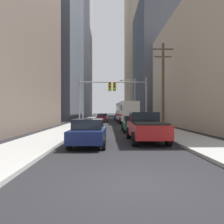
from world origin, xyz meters
TOP-DOWN VIEW (x-y plane):
  - ground_plane at (0.00, 0.00)m, footprint 400.00×400.00m
  - sidewalk_left at (-4.91, 50.00)m, footprint 3.12×160.00m
  - sidewalk_right at (4.91, 50.00)m, footprint 3.12×160.00m
  - city_bus at (2.45, 31.36)m, footprint 2.93×11.59m
  - pickup_truck_red at (1.83, 8.55)m, footprint 2.20×5.40m
  - sedan_navy at (-1.70, 6.73)m, footprint 1.95×4.26m
  - sedan_green at (1.74, 15.34)m, footprint 1.95×4.25m
  - sedan_maroon at (-1.64, 33.87)m, footprint 1.95×4.21m
  - sedan_blue at (1.78, 43.07)m, footprint 1.95×4.25m
  - sedan_beige at (-1.55, 41.10)m, footprint 1.95×4.23m
  - traffic_signal_near_left at (-2.31, 20.80)m, footprint 3.86×0.44m
  - traffic_signal_near_right at (2.22, 20.80)m, footprint 4.05×0.44m
  - utility_pole_right at (5.22, 17.83)m, footprint 2.20×0.28m
  - street_lamp_right at (3.62, 32.72)m, footprint 2.67×0.32m
  - building_left_mid_office at (-17.57, 49.15)m, footprint 19.64×24.26m
  - building_left_far_tower at (-16.40, 93.74)m, footprint 17.37×20.11m
  - building_right_mid_block at (18.70, 50.59)m, footprint 23.78×21.32m
  - building_right_far_highrise at (19.09, 88.24)m, footprint 23.41×28.61m

SIDE VIEW (x-z plane):
  - ground_plane at x=0.00m, z-range 0.00..0.00m
  - sidewalk_left at x=-4.91m, z-range 0.00..0.15m
  - sidewalk_right at x=4.91m, z-range 0.00..0.15m
  - sedan_navy at x=-1.70m, z-range 0.01..1.53m
  - sedan_green at x=1.74m, z-range 0.01..1.53m
  - sedan_maroon at x=-1.64m, z-range 0.01..1.53m
  - sedan_blue at x=1.78m, z-range 0.01..1.53m
  - sedan_beige at x=-1.55m, z-range 0.01..1.53m
  - pickup_truck_red at x=1.83m, z-range -0.02..1.88m
  - city_bus at x=2.45m, z-range 0.23..3.63m
  - traffic_signal_near_left at x=-2.31m, z-range 1.05..7.05m
  - traffic_signal_near_right at x=2.22m, z-range 1.06..7.06m
  - street_lamp_right at x=3.62m, z-range 0.82..8.32m
  - utility_pole_right at x=5.22m, z-range 0.27..9.37m
  - building_right_mid_block at x=18.70m, z-range 0.00..28.28m
  - building_left_mid_office at x=-17.57m, z-range 0.00..34.70m
  - building_right_far_highrise at x=19.09m, z-range 0.00..63.50m
  - building_left_far_tower at x=-16.40m, z-range 0.00..74.50m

